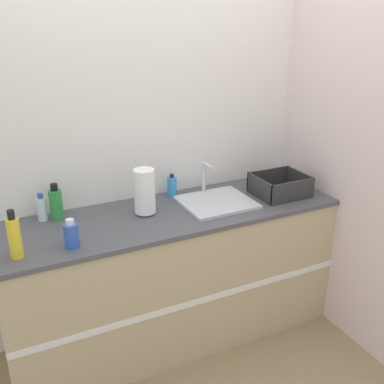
# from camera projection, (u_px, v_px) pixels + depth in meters

# --- Properties ---
(ground_plane) EXTENTS (12.00, 12.00, 0.00)m
(ground_plane) POSITION_uv_depth(u_px,v_px,m) (194.00, 361.00, 2.88)
(ground_plane) COLOR #937A56
(wall_back) EXTENTS (4.53, 0.06, 2.60)m
(wall_back) POSITION_uv_depth(u_px,v_px,m) (150.00, 140.00, 2.95)
(wall_back) COLOR silver
(wall_back) RESTS_ON ground_plane
(wall_right) EXTENTS (0.06, 2.63, 2.60)m
(wall_right) POSITION_uv_depth(u_px,v_px,m) (316.00, 134.00, 3.11)
(wall_right) COLOR silver
(wall_right) RESTS_ON ground_plane
(counter_cabinet) EXTENTS (2.16, 0.66, 0.93)m
(counter_cabinet) POSITION_uv_depth(u_px,v_px,m) (173.00, 275.00, 2.97)
(counter_cabinet) COLOR tan
(counter_cabinet) RESTS_ON ground_plane
(sink) EXTENTS (0.45, 0.40, 0.23)m
(sink) POSITION_uv_depth(u_px,v_px,m) (216.00, 201.00, 2.91)
(sink) COLOR silver
(sink) RESTS_ON counter_cabinet
(paper_towel_roll) EXTENTS (0.13, 0.13, 0.29)m
(paper_towel_roll) POSITION_uv_depth(u_px,v_px,m) (145.00, 192.00, 2.72)
(paper_towel_roll) COLOR #4C4C51
(paper_towel_roll) RESTS_ON counter_cabinet
(dish_rack) EXTENTS (0.34, 0.29, 0.14)m
(dish_rack) POSITION_uv_depth(u_px,v_px,m) (280.00, 188.00, 3.04)
(dish_rack) COLOR #2D2D2D
(dish_rack) RESTS_ON counter_cabinet
(bottle_yellow) EXTENTS (0.06, 0.06, 0.26)m
(bottle_yellow) POSITION_uv_depth(u_px,v_px,m) (15.00, 237.00, 2.23)
(bottle_yellow) COLOR yellow
(bottle_yellow) RESTS_ON counter_cabinet
(bottle_blue) EXTENTS (0.08, 0.08, 0.16)m
(bottle_blue) POSITION_uv_depth(u_px,v_px,m) (71.00, 235.00, 2.35)
(bottle_blue) COLOR #2D56B7
(bottle_blue) RESTS_ON counter_cabinet
(bottle_green) EXTENTS (0.08, 0.08, 0.22)m
(bottle_green) POSITION_uv_depth(u_px,v_px,m) (56.00, 204.00, 2.66)
(bottle_green) COLOR #2D8C3D
(bottle_green) RESTS_ON counter_cabinet
(bottle_clear) EXTENTS (0.06, 0.06, 0.17)m
(bottle_clear) POSITION_uv_depth(u_px,v_px,m) (42.00, 208.00, 2.66)
(bottle_clear) COLOR silver
(bottle_clear) RESTS_ON counter_cabinet
(soap_dispenser) EXTENTS (0.06, 0.06, 0.16)m
(soap_dispenser) POSITION_uv_depth(u_px,v_px,m) (172.00, 187.00, 3.01)
(soap_dispenser) COLOR #338CCC
(soap_dispenser) RESTS_ON counter_cabinet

